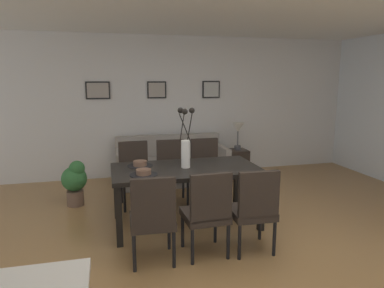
% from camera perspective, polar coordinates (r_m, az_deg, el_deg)
% --- Properties ---
extents(ground_plane, '(9.00, 9.00, 0.00)m').
position_cam_1_polar(ground_plane, '(3.85, 5.96, -17.45)').
color(ground_plane, olive).
extents(back_wall_panel, '(9.00, 0.10, 2.60)m').
position_cam_1_polar(back_wall_panel, '(6.56, -3.58, 6.23)').
color(back_wall_panel, silver).
rests_on(back_wall_panel, ground).
extents(dining_table, '(1.80, 0.93, 0.74)m').
position_cam_1_polar(dining_table, '(4.27, -1.06, -4.91)').
color(dining_table, black).
rests_on(dining_table, ground).
extents(dining_chair_near_left, '(0.46, 0.46, 0.92)m').
position_cam_1_polar(dining_chair_near_left, '(3.43, -6.54, -11.68)').
color(dining_chair_near_left, black).
rests_on(dining_chair_near_left, ground).
extents(dining_chair_near_right, '(0.47, 0.47, 0.92)m').
position_cam_1_polar(dining_chair_near_right, '(5.05, -9.48, -4.36)').
color(dining_chair_near_right, black).
rests_on(dining_chair_near_right, ground).
extents(dining_chair_far_left, '(0.46, 0.46, 0.92)m').
position_cam_1_polar(dining_chair_far_left, '(3.55, 2.55, -10.85)').
color(dining_chair_far_left, black).
rests_on(dining_chair_far_left, ground).
extents(dining_chair_far_right, '(0.46, 0.46, 0.92)m').
position_cam_1_polar(dining_chair_far_right, '(5.12, -3.36, -4.04)').
color(dining_chair_far_right, black).
rests_on(dining_chair_far_right, ground).
extents(dining_chair_mid_left, '(0.46, 0.46, 0.92)m').
position_cam_1_polar(dining_chair_mid_left, '(3.68, 10.27, -10.20)').
color(dining_chair_mid_left, black).
rests_on(dining_chair_mid_left, ground).
extents(dining_chair_mid_right, '(0.44, 0.44, 0.92)m').
position_cam_1_polar(dining_chair_mid_right, '(5.23, 2.37, -3.70)').
color(dining_chair_mid_right, black).
rests_on(dining_chair_mid_right, ground).
extents(centerpiece_vase, '(0.21, 0.23, 0.73)m').
position_cam_1_polar(centerpiece_vase, '(4.19, -1.07, -0.16)').
color(centerpiece_vase, white).
rests_on(centerpiece_vase, dining_table).
extents(placemat_near_left, '(0.32, 0.32, 0.01)m').
position_cam_1_polar(placemat_near_left, '(3.96, -8.03, -5.06)').
color(placemat_near_left, black).
rests_on(placemat_near_left, dining_table).
extents(bowl_near_left, '(0.17, 0.17, 0.07)m').
position_cam_1_polar(bowl_near_left, '(3.95, -8.04, -4.54)').
color(bowl_near_left, brown).
rests_on(bowl_near_left, dining_table).
extents(placemat_near_right, '(0.32, 0.32, 0.01)m').
position_cam_1_polar(placemat_near_right, '(4.37, -8.62, -3.59)').
color(placemat_near_right, black).
rests_on(placemat_near_right, dining_table).
extents(bowl_near_right, '(0.17, 0.17, 0.07)m').
position_cam_1_polar(bowl_near_right, '(4.36, -8.63, -3.12)').
color(bowl_near_right, brown).
rests_on(bowl_near_right, dining_table).
extents(sofa, '(1.93, 0.84, 0.80)m').
position_cam_1_polar(sofa, '(6.17, -3.42, -3.68)').
color(sofa, gray).
rests_on(sofa, ground).
extents(side_table, '(0.36, 0.36, 0.52)m').
position_cam_1_polar(side_table, '(6.49, 7.50, -3.21)').
color(side_table, black).
rests_on(side_table, ground).
extents(table_lamp, '(0.22, 0.22, 0.51)m').
position_cam_1_polar(table_lamp, '(6.36, 7.64, 2.33)').
color(table_lamp, '#4C4C51').
rests_on(table_lamp, side_table).
extents(framed_picture_left, '(0.42, 0.03, 0.31)m').
position_cam_1_polar(framed_picture_left, '(6.36, -15.36, 8.59)').
color(framed_picture_left, black).
extents(framed_picture_center, '(0.35, 0.03, 0.31)m').
position_cam_1_polar(framed_picture_center, '(6.43, -5.87, 8.93)').
color(framed_picture_center, black).
extents(framed_picture_right, '(0.34, 0.03, 0.33)m').
position_cam_1_polar(framed_picture_right, '(6.66, 3.20, 9.03)').
color(framed_picture_right, black).
extents(potted_plant, '(0.36, 0.36, 0.67)m').
position_cam_1_polar(potted_plant, '(5.26, -18.89, -5.78)').
color(potted_plant, brown).
rests_on(potted_plant, ground).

